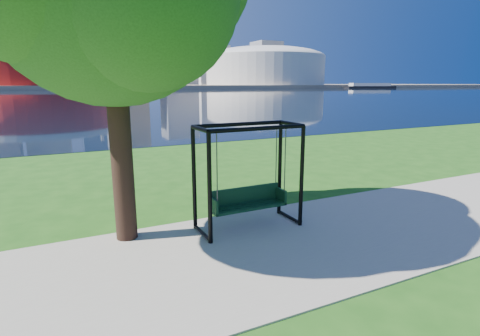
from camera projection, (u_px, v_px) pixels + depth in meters
ground at (250, 240)px, 7.49m from camera, size 900.00×900.00×0.00m
path at (262, 249)px, 7.05m from camera, size 120.00×4.00×0.03m
river at (68, 95)px, 96.82m from camera, size 900.00×180.00×0.02m
far_bank at (58, 86)px, 275.26m from camera, size 900.00×228.00×2.00m
stadium at (37, 63)px, 205.86m from camera, size 83.00×83.00×32.00m
arena at (265, 65)px, 267.72m from camera, size 84.00×84.00×26.56m
skyline at (46, 38)px, 277.44m from camera, size 392.00×66.00×96.50m
swing at (248, 179)px, 7.92m from camera, size 2.21×0.97×2.25m
barge at (370, 86)px, 243.53m from camera, size 33.63×17.78×3.25m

